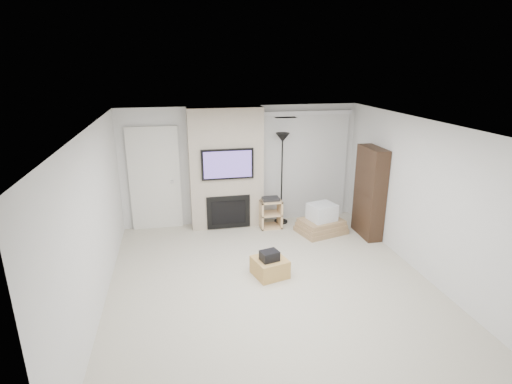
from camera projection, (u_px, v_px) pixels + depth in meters
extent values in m
cube|color=beige|center=(271.00, 284.00, 6.29)|extent=(5.00, 5.50, 0.00)
cube|color=white|center=(273.00, 126.00, 5.52)|extent=(5.00, 5.50, 0.00)
cube|color=silver|center=(241.00, 165.00, 8.47)|extent=(5.00, 0.00, 2.50)
cube|color=silver|center=(351.00, 324.00, 3.34)|extent=(5.00, 0.00, 2.50)
cube|color=silver|center=(94.00, 223.00, 5.43)|extent=(0.00, 5.50, 2.50)
cube|color=silver|center=(424.00, 199.00, 6.38)|extent=(0.00, 5.50, 2.50)
cube|color=silver|center=(286.00, 118.00, 6.34)|extent=(0.35, 0.18, 0.01)
cube|color=tan|center=(270.00, 267.00, 6.51)|extent=(0.61, 0.61, 0.30)
cube|color=black|center=(269.00, 256.00, 6.40)|extent=(0.33, 0.28, 0.16)
cube|color=#B2A490|center=(226.00, 169.00, 8.21)|extent=(1.50, 0.40, 2.50)
cube|color=black|center=(228.00, 164.00, 7.95)|extent=(1.05, 0.06, 0.62)
cube|color=#483677|center=(228.00, 165.00, 7.92)|extent=(0.96, 0.00, 0.54)
cube|color=black|center=(229.00, 212.00, 8.29)|extent=(0.90, 0.04, 0.70)
cube|color=black|center=(229.00, 212.00, 8.27)|extent=(0.70, 0.02, 0.50)
cube|color=silver|center=(155.00, 179.00, 8.14)|extent=(1.02, 0.08, 2.14)
cube|color=beige|center=(155.00, 181.00, 8.16)|extent=(0.90, 0.05, 2.05)
cylinder|color=silver|center=(172.00, 182.00, 8.19)|extent=(0.07, 0.06, 0.07)
cube|color=silver|center=(307.00, 113.00, 8.34)|extent=(1.98, 0.10, 0.08)
cube|color=silver|center=(305.00, 167.00, 8.72)|extent=(1.90, 0.03, 2.29)
cylinder|color=black|center=(281.00, 221.00, 8.74)|extent=(0.29, 0.29, 0.03)
cylinder|color=black|center=(282.00, 181.00, 8.45)|extent=(0.03, 0.03, 1.83)
cone|color=black|center=(283.00, 138.00, 8.16)|extent=(0.29, 0.29, 0.19)
cube|color=#E4BC87|center=(261.00, 214.00, 8.36)|extent=(0.04, 0.38, 0.60)
cube|color=#E4BC87|center=(280.00, 213.00, 8.44)|extent=(0.04, 0.38, 0.60)
cube|color=#E4BC87|center=(270.00, 226.00, 8.49)|extent=(0.45, 0.38, 0.03)
cube|color=#E4BC87|center=(270.00, 214.00, 8.40)|extent=(0.45, 0.38, 0.03)
cube|color=#E4BC87|center=(271.00, 201.00, 8.31)|extent=(0.45, 0.38, 0.03)
cube|color=black|center=(271.00, 199.00, 8.30)|extent=(0.35, 0.25, 0.06)
cube|color=#A38259|center=(321.00, 230.00, 8.21)|extent=(1.06, 0.90, 0.10)
cube|color=#A38259|center=(321.00, 226.00, 8.18)|extent=(1.01, 0.85, 0.09)
cube|color=#A38259|center=(321.00, 222.00, 8.15)|extent=(0.95, 0.80, 0.09)
cube|color=silver|center=(322.00, 212.00, 8.09)|extent=(0.60, 0.56, 0.33)
cube|color=black|center=(370.00, 192.00, 7.83)|extent=(0.30, 0.80, 1.80)
cube|color=black|center=(367.00, 214.00, 7.97)|extent=(0.26, 0.72, 0.02)
cube|color=black|center=(369.00, 193.00, 7.83)|extent=(0.26, 0.72, 0.02)
cube|color=black|center=(371.00, 170.00, 7.69)|extent=(0.26, 0.72, 0.02)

